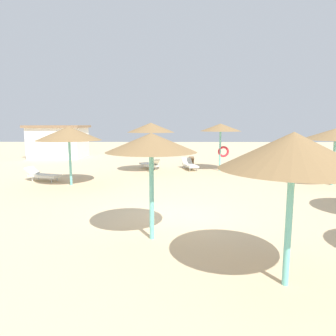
{
  "coord_description": "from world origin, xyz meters",
  "views": [
    {
      "loc": [
        0.16,
        -8.76,
        2.95
      ],
      "look_at": [
        0.0,
        3.0,
        1.2
      ],
      "focal_mm": 31.86,
      "sensor_mm": 36.0,
      "label": 1
    }
  ],
  "objects_px": {
    "parasol_0": "(151,128)",
    "parasol_3": "(69,134)",
    "parasol_7": "(336,134)",
    "lounger_0": "(150,164)",
    "bench_0": "(191,159)",
    "beach_cabana": "(59,141)",
    "parasol_1": "(221,128)",
    "parasol_5": "(293,151)",
    "parasol_4": "(151,143)",
    "lounger_1": "(190,165)",
    "lounger_3": "(42,175)"
  },
  "relations": [
    {
      "from": "parasol_4",
      "to": "parasol_3",
      "type": "bearing_deg",
      "value": 122.89
    },
    {
      "from": "bench_0",
      "to": "beach_cabana",
      "type": "xyz_separation_m",
      "value": [
        -11.35,
        4.19,
        1.08
      ]
    },
    {
      "from": "parasol_0",
      "to": "lounger_0",
      "type": "distance_m",
      "value": 2.76
    },
    {
      "from": "lounger_0",
      "to": "beach_cabana",
      "type": "bearing_deg",
      "value": 141.51
    },
    {
      "from": "bench_0",
      "to": "parasol_4",
      "type": "bearing_deg",
      "value": -97.62
    },
    {
      "from": "beach_cabana",
      "to": "parasol_0",
      "type": "bearing_deg",
      "value": -43.0
    },
    {
      "from": "parasol_4",
      "to": "parasol_7",
      "type": "xyz_separation_m",
      "value": [
        8.29,
        6.96,
        -0.01
      ]
    },
    {
      "from": "parasol_4",
      "to": "lounger_1",
      "type": "bearing_deg",
      "value": 82.03
    },
    {
      "from": "parasol_0",
      "to": "parasol_3",
      "type": "distance_m",
      "value": 5.29
    },
    {
      "from": "parasol_0",
      "to": "parasol_3",
      "type": "relative_size",
      "value": 0.98
    },
    {
      "from": "parasol_7",
      "to": "bench_0",
      "type": "xyz_separation_m",
      "value": [
        -6.35,
        7.53,
        -2.11
      ]
    },
    {
      "from": "parasol_5",
      "to": "lounger_1",
      "type": "height_order",
      "value": "parasol_5"
    },
    {
      "from": "parasol_5",
      "to": "lounger_0",
      "type": "relative_size",
      "value": 1.43
    },
    {
      "from": "parasol_3",
      "to": "parasol_7",
      "type": "height_order",
      "value": "parasol_3"
    },
    {
      "from": "parasol_3",
      "to": "parasol_0",
      "type": "bearing_deg",
      "value": 46.69
    },
    {
      "from": "parasol_0",
      "to": "lounger_0",
      "type": "relative_size",
      "value": 1.54
    },
    {
      "from": "lounger_0",
      "to": "beach_cabana",
      "type": "height_order",
      "value": "beach_cabana"
    },
    {
      "from": "parasol_3",
      "to": "parasol_4",
      "type": "relative_size",
      "value": 1.12
    },
    {
      "from": "parasol_0",
      "to": "parasol_7",
      "type": "xyz_separation_m",
      "value": [
        9.04,
        -3.65,
        -0.26
      ]
    },
    {
      "from": "parasol_5",
      "to": "lounger_0",
      "type": "distance_m",
      "value": 14.75
    },
    {
      "from": "parasol_5",
      "to": "parasol_7",
      "type": "height_order",
      "value": "parasol_5"
    },
    {
      "from": "lounger_1",
      "to": "beach_cabana",
      "type": "height_order",
      "value": "beach_cabana"
    },
    {
      "from": "parasol_1",
      "to": "lounger_3",
      "type": "xyz_separation_m",
      "value": [
        -9.79,
        -3.57,
        -2.36
      ]
    },
    {
      "from": "parasol_0",
      "to": "parasol_4",
      "type": "bearing_deg",
      "value": -85.92
    },
    {
      "from": "parasol_3",
      "to": "lounger_1",
      "type": "distance_m",
      "value": 8.24
    },
    {
      "from": "bench_0",
      "to": "parasol_1",
      "type": "bearing_deg",
      "value": -62.56
    },
    {
      "from": "parasol_1",
      "to": "parasol_3",
      "type": "height_order",
      "value": "parasol_1"
    },
    {
      "from": "parasol_0",
      "to": "parasol_5",
      "type": "height_order",
      "value": "parasol_0"
    },
    {
      "from": "parasol_0",
      "to": "parasol_1",
      "type": "distance_m",
      "value": 4.37
    },
    {
      "from": "parasol_4",
      "to": "bench_0",
      "type": "relative_size",
      "value": 1.79
    },
    {
      "from": "parasol_0",
      "to": "parasol_7",
      "type": "bearing_deg",
      "value": -21.99
    },
    {
      "from": "parasol_5",
      "to": "lounger_0",
      "type": "height_order",
      "value": "parasol_5"
    },
    {
      "from": "parasol_0",
      "to": "parasol_7",
      "type": "relative_size",
      "value": 0.98
    },
    {
      "from": "parasol_3",
      "to": "parasol_5",
      "type": "height_order",
      "value": "parasol_3"
    },
    {
      "from": "parasol_0",
      "to": "bench_0",
      "type": "height_order",
      "value": "parasol_0"
    },
    {
      "from": "parasol_0",
      "to": "parasol_3",
      "type": "height_order",
      "value": "parasol_0"
    },
    {
      "from": "parasol_3",
      "to": "lounger_1",
      "type": "bearing_deg",
      "value": 40.4
    },
    {
      "from": "lounger_3",
      "to": "parasol_0",
      "type": "bearing_deg",
      "value": 26.86
    },
    {
      "from": "parasol_3",
      "to": "parasol_7",
      "type": "relative_size",
      "value": 1.0
    },
    {
      "from": "lounger_0",
      "to": "bench_0",
      "type": "distance_m",
      "value": 3.85
    },
    {
      "from": "lounger_3",
      "to": "parasol_5",
      "type": "bearing_deg",
      "value": -48.56
    },
    {
      "from": "beach_cabana",
      "to": "parasol_1",
      "type": "bearing_deg",
      "value": -29.32
    },
    {
      "from": "parasol_0",
      "to": "bench_0",
      "type": "distance_m",
      "value": 5.29
    },
    {
      "from": "parasol_0",
      "to": "parasol_1",
      "type": "height_order",
      "value": "parasol_0"
    },
    {
      "from": "parasol_5",
      "to": "lounger_1",
      "type": "bearing_deg",
      "value": 93.82
    },
    {
      "from": "parasol_3",
      "to": "bench_0",
      "type": "height_order",
      "value": "parasol_3"
    },
    {
      "from": "parasol_0",
      "to": "lounger_3",
      "type": "bearing_deg",
      "value": -153.14
    },
    {
      "from": "parasol_4",
      "to": "lounger_0",
      "type": "xyz_separation_m",
      "value": [
        -0.96,
        11.96,
        -2.15
      ]
    },
    {
      "from": "lounger_0",
      "to": "lounger_1",
      "type": "height_order",
      "value": "lounger_0"
    },
    {
      "from": "parasol_3",
      "to": "lounger_0",
      "type": "bearing_deg",
      "value": 56.57
    }
  ]
}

